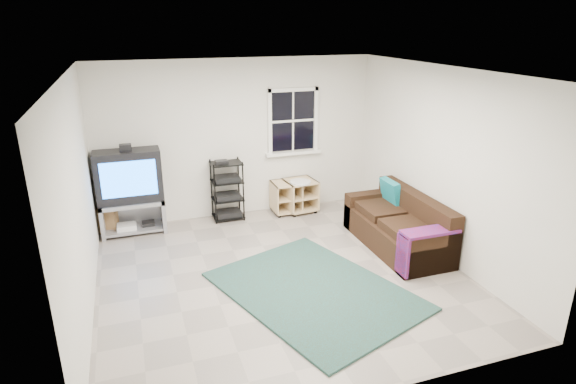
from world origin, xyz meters
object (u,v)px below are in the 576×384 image
object	(u,v)px
av_rack	(227,194)
sofa	(399,227)
side_table_right	(299,193)
side_table_left	(285,196)
tv_unit	(130,185)

from	to	relation	value
av_rack	sofa	distance (m)	2.83
av_rack	side_table_right	bearing A→B (deg)	-2.03
side_table_left	side_table_right	distance (m)	0.25
side_table_left	sofa	distance (m)	2.15
av_rack	side_table_left	bearing A→B (deg)	-0.55
side_table_right	av_rack	bearing A→B (deg)	177.97
av_rack	sofa	size ratio (longest dim) A/B	0.54
sofa	side_table_left	bearing A→B (deg)	122.08
tv_unit	side_table_right	xyz separation A→B (m)	(2.76, 0.02, -0.45)
tv_unit	av_rack	xyz separation A→B (m)	(1.51, 0.06, -0.34)
av_rack	side_table_right	world-z (taller)	av_rack
tv_unit	side_table_left	world-z (taller)	tv_unit
side_table_left	sofa	world-z (taller)	sofa
tv_unit	side_table_left	distance (m)	2.57
side_table_left	side_table_right	xyz separation A→B (m)	(0.24, -0.03, 0.04)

